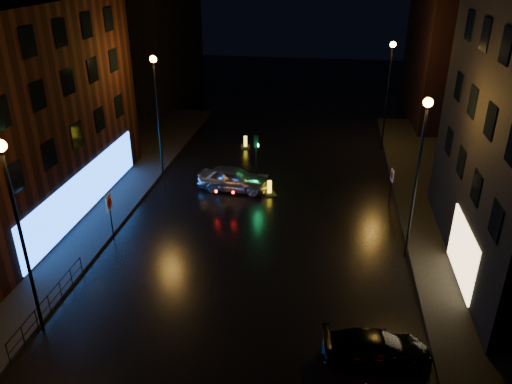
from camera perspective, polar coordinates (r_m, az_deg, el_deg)
ground at (r=22.23m, az=-2.32°, el=-14.05°), size 120.00×120.00×0.00m
pavement_left at (r=33.40m, az=-23.93°, el=-1.75°), size 12.00×44.00×0.15m
building_far_left at (r=55.76m, az=-12.54°, el=17.61°), size 8.00×16.00×14.00m
building_far_right at (r=50.81m, az=22.32°, el=14.50°), size 8.00×14.00×12.00m
street_lamp_lnear at (r=20.44m, az=-25.77°, el=-2.06°), size 0.44×0.44×8.37m
street_lamp_lfar at (r=33.87m, az=-11.29°, el=10.36°), size 0.44×0.44×8.37m
street_lamp_rnear at (r=24.76m, az=18.23°, el=3.91°), size 0.44×0.44×8.37m
street_lamp_rfar at (r=39.98m, az=14.96°, el=12.30°), size 0.44×0.44×8.37m
traffic_signal at (r=34.00m, az=0.01°, el=1.87°), size 1.40×2.40×3.45m
guard_railing at (r=23.65m, az=-22.66°, el=-11.33°), size 0.05×6.04×1.00m
silver_hatchback at (r=32.90m, az=-2.62°, el=1.55°), size 4.76×2.25×1.57m
dark_sedan at (r=20.42m, az=13.66°, el=-16.95°), size 4.29×2.08×1.20m
bollard_near at (r=32.52m, az=1.54°, el=0.13°), size 1.07×1.25×0.92m
bollard_far at (r=40.52m, az=-1.21°, el=5.41°), size 0.88×1.18×0.94m
road_sign_left at (r=27.85m, az=-16.41°, el=-1.57°), size 0.09×0.63×2.60m
road_sign_right at (r=31.69m, az=15.26°, el=1.51°), size 0.13×0.56×2.31m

